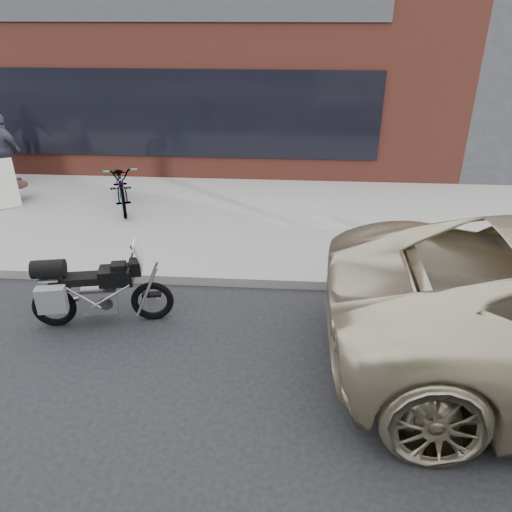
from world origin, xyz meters
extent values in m
cube|color=gray|center=(0.00, 7.00, 0.07)|extent=(44.00, 6.00, 0.15)
cube|color=#5D281E|center=(-2.00, 14.00, 2.25)|extent=(14.00, 10.00, 4.50)
cube|color=black|center=(-2.00, 8.97, 1.70)|extent=(10.00, 0.08, 2.00)
cube|color=#25252A|center=(-2.00, 8.97, 3.90)|extent=(10.00, 0.08, 0.50)
torus|color=black|center=(-2.15, 2.79, 0.29)|extent=(0.59, 0.21, 0.59)
torus|color=black|center=(-0.86, 3.04, 0.29)|extent=(0.59, 0.21, 0.59)
cube|color=#B7B7BC|center=(-1.55, 2.90, 0.37)|extent=(0.52, 0.35, 0.33)
cube|color=black|center=(-1.29, 2.96, 0.72)|extent=(0.48, 0.36, 0.23)
cube|color=black|center=(-1.72, 2.87, 0.70)|extent=(0.52, 0.33, 0.11)
cube|color=black|center=(-2.02, 2.81, 0.63)|extent=(0.29, 0.24, 0.12)
cube|color=black|center=(-1.03, 3.01, 0.83)|extent=(0.20, 0.24, 0.19)
cube|color=silver|center=(-0.97, 3.02, 1.05)|extent=(0.17, 0.28, 0.29)
cylinder|color=black|center=(-1.09, 2.99, 0.89)|extent=(0.14, 0.61, 0.03)
cube|color=#B7B7BC|center=(-2.12, 2.79, 0.75)|extent=(0.29, 0.31, 0.03)
cube|color=slate|center=(-2.04, 2.57, 0.54)|extent=(0.39, 0.23, 0.35)
cylinder|color=black|center=(-2.12, 2.79, 0.88)|extent=(0.46, 0.32, 0.25)
cylinder|color=#B7B7BC|center=(-1.92, 2.97, 0.31)|extent=(0.49, 0.16, 0.17)
imported|color=gray|center=(-2.50, 6.91, 0.63)|extent=(1.27, 1.95, 0.97)
cube|color=white|center=(-5.00, 6.75, 0.64)|extent=(0.68, 0.59, 0.99)
cube|color=white|center=(-5.15, 6.97, 0.64)|extent=(0.68, 0.59, 0.99)
cylinder|color=black|center=(-5.00, 7.16, 0.31)|extent=(0.05, 0.05, 0.32)
cylinder|color=#42261E|center=(-5.00, 7.16, 0.48)|extent=(0.62, 0.62, 0.04)
imported|color=#3C3C4C|center=(-5.68, 8.29, 0.97)|extent=(1.03, 0.67, 1.64)
camera|label=1|loc=(1.01, -2.73, 3.94)|focal=35.00mm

